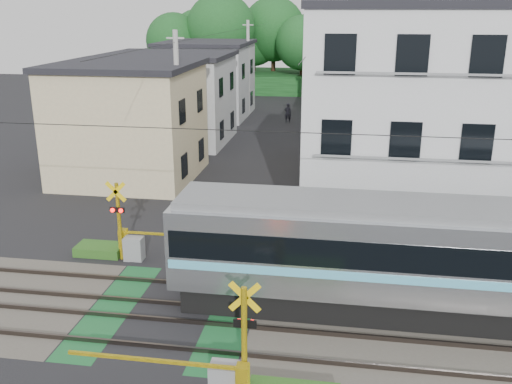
% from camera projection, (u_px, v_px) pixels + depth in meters
% --- Properties ---
extents(ground, '(120.00, 120.00, 0.00)m').
position_uv_depth(ground, '(170.00, 313.00, 17.73)').
color(ground, black).
extents(track_bed, '(120.00, 120.00, 0.14)m').
position_uv_depth(track_bed, '(170.00, 312.00, 17.72)').
color(track_bed, '#47423A').
rests_on(track_bed, ground).
extents(crossing_signal_near, '(4.74, 0.65, 3.09)m').
position_uv_depth(crossing_signal_near, '(227.00, 373.00, 13.69)').
color(crossing_signal_near, yellow).
rests_on(crossing_signal_near, ground).
extents(crossing_signal_far, '(4.74, 0.65, 3.09)m').
position_uv_depth(crossing_signal_far, '(132.00, 241.00, 21.32)').
color(crossing_signal_far, yellow).
rests_on(crossing_signal_far, ground).
extents(apartment_block, '(10.20, 8.36, 9.30)m').
position_uv_depth(apartment_block, '(428.00, 117.00, 23.92)').
color(apartment_block, silver).
rests_on(apartment_block, ground).
extents(houses_row, '(22.07, 31.35, 6.80)m').
position_uv_depth(houses_row, '(279.00, 92.00, 41.01)').
color(houses_row, beige).
rests_on(houses_row, ground).
extents(tree_hill, '(40.00, 12.91, 11.71)m').
position_uv_depth(tree_hill, '(306.00, 43.00, 61.80)').
color(tree_hill, '#1A501F').
rests_on(tree_hill, ground).
extents(catenary, '(60.00, 5.04, 7.00)m').
position_uv_depth(catenary, '(374.00, 212.00, 15.71)').
color(catenary, '#2D2D33').
rests_on(catenary, ground).
extents(utility_poles, '(7.90, 42.00, 8.00)m').
position_uv_depth(utility_poles, '(255.00, 85.00, 38.21)').
color(utility_poles, '#A5A5A0').
rests_on(utility_poles, ground).
extents(pedestrian, '(0.64, 0.48, 1.59)m').
position_uv_depth(pedestrian, '(288.00, 113.00, 46.55)').
color(pedestrian, '#23232C').
rests_on(pedestrian, ground).
extents(weed_patches, '(10.25, 8.80, 0.40)m').
position_uv_depth(weed_patches, '(225.00, 314.00, 17.32)').
color(weed_patches, '#2D5E1E').
rests_on(weed_patches, ground).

